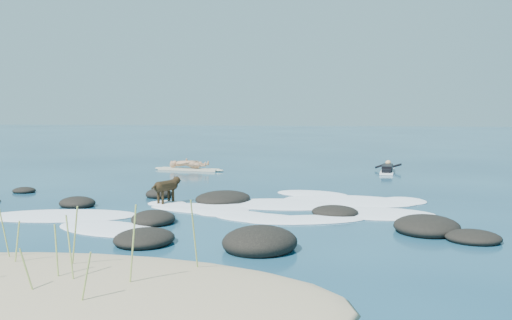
# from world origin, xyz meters

# --- Properties ---
(ground) EXTENTS (160.00, 160.00, 0.00)m
(ground) POSITION_xyz_m (0.00, 0.00, 0.00)
(ground) COLOR #0A2642
(ground) RESTS_ON ground
(sand_dune) EXTENTS (9.00, 4.40, 0.60)m
(sand_dune) POSITION_xyz_m (0.00, -8.20, 0.00)
(sand_dune) COLOR #9E8966
(sand_dune) RESTS_ON ground
(dune_grass) EXTENTS (4.11, 1.94, 1.24)m
(dune_grass) POSITION_xyz_m (-0.36, -7.98, 0.62)
(dune_grass) COLOR #95AA52
(dune_grass) RESTS_ON ground
(reef_rocks) EXTENTS (14.29, 7.54, 0.59)m
(reef_rocks) POSITION_xyz_m (1.28, -2.52, 0.11)
(reef_rocks) COLOR black
(reef_rocks) RESTS_ON ground
(breaking_foam) EXTENTS (11.48, 8.16, 0.12)m
(breaking_foam) POSITION_xyz_m (2.08, -0.61, 0.01)
(breaking_foam) COLOR white
(breaking_foam) RESTS_ON ground
(standing_surfer_rig) EXTENTS (3.28, 1.00, 1.87)m
(standing_surfer_rig) POSITION_xyz_m (-2.60, 8.50, 0.74)
(standing_surfer_rig) COLOR beige
(standing_surfer_rig) RESTS_ON ground
(paddling_surfer_rig) EXTENTS (1.16, 2.60, 0.45)m
(paddling_surfer_rig) POSITION_xyz_m (5.89, 9.07, 0.15)
(paddling_surfer_rig) COLOR white
(paddling_surfer_rig) RESTS_ON ground
(dog) EXTENTS (0.63, 1.15, 0.77)m
(dog) POSITION_xyz_m (-0.69, -0.24, 0.51)
(dog) COLOR black
(dog) RESTS_ON ground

